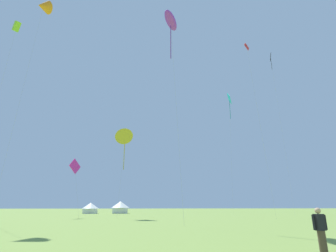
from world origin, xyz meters
name	(u,v)px	position (x,y,z in m)	size (l,w,h in m)	color
kite_yellow_delta	(125,140)	(-6.50, 39.45, 12.59)	(3.25, 3.37, 14.32)	yellow
kite_magenta_diamond	(75,166)	(-14.73, 41.54, 8.21)	(2.54, 3.32, 9.58)	#E02DA3
kite_orange_delta	(43,6)	(-18.50, 28.68, 29.38)	(2.91, 3.33, 30.60)	orange
kite_black_diamond	(271,60)	(27.31, 49.10, 36.00)	(1.17, 3.55, 38.02)	black
kite_lime_box	(16,27)	(-23.90, 33.11, 28.76)	(1.54, 2.51, 29.74)	#99DB2D
kite_red_diamond	(248,52)	(14.03, 33.47, 27.20)	(2.26, 1.30, 29.23)	red
kite_cyan_diamond	(229,100)	(15.43, 47.55, 24.17)	(1.74, 2.70, 25.95)	#1EB7CC
kite_purple_parafoil	(171,21)	(-0.70, 23.02, 24.06)	(2.85, 4.18, 24.78)	purple
person_spectator	(321,232)	(2.73, 5.26, 0.85)	(0.57, 0.28, 1.73)	#473828
festival_tent_right	(90,208)	(-15.48, 65.81, 1.42)	(3.96, 3.96, 2.57)	white
festival_tent_center	(120,207)	(-8.18, 65.81, 1.62)	(4.51, 4.51, 2.93)	white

